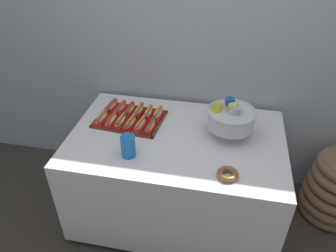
{
  "coord_description": "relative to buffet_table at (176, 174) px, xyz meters",
  "views": [
    {
      "loc": [
        0.29,
        -1.75,
        2.08
      ],
      "look_at": [
        -0.06,
        -0.0,
        0.83
      ],
      "focal_mm": 34.48,
      "sensor_mm": 36.0,
      "label": 1
    }
  ],
  "objects": [
    {
      "name": "hot_dog_4",
      "position": [
        -0.27,
        0.04,
        0.39
      ],
      "size": [
        0.09,
        0.19,
        0.06
      ],
      "color": "red",
      "rests_on": "serving_tray"
    },
    {
      "name": "cup_stack",
      "position": [
        -0.26,
        -0.25,
        0.43
      ],
      "size": [
        0.09,
        0.09,
        0.15
      ],
      "color": "blue",
      "rests_on": "buffet_table"
    },
    {
      "name": "hot_dog_10",
      "position": [
        -0.25,
        0.21,
        0.39
      ],
      "size": [
        0.07,
        0.17,
        0.06
      ],
      "color": "red",
      "rests_on": "serving_tray"
    },
    {
      "name": "hot_dog_8",
      "position": [
        -0.4,
        0.22,
        0.39
      ],
      "size": [
        0.07,
        0.17,
        0.06
      ],
      "color": "#B21414",
      "rests_on": "serving_tray"
    },
    {
      "name": "floor_vase",
      "position": [
        1.22,
        0.22,
        -0.13
      ],
      "size": [
        0.49,
        0.49,
        1.09
      ],
      "color": "brown",
      "rests_on": "ground_plane"
    },
    {
      "name": "donut",
      "position": [
        0.36,
        -0.33,
        0.37
      ],
      "size": [
        0.13,
        0.13,
        0.04
      ],
      "color": "brown",
      "rests_on": "buffet_table"
    },
    {
      "name": "hot_dog_6",
      "position": [
        -0.55,
        0.23,
        0.39
      ],
      "size": [
        0.09,
        0.17,
        0.06
      ],
      "color": "red",
      "rests_on": "serving_tray"
    },
    {
      "name": "hot_dog_1",
      "position": [
        -0.49,
        0.06,
        0.39
      ],
      "size": [
        0.07,
        0.18,
        0.06
      ],
      "color": "#B21414",
      "rests_on": "serving_tray"
    },
    {
      "name": "hot_dog_7",
      "position": [
        -0.48,
        0.23,
        0.39
      ],
      "size": [
        0.08,
        0.17,
        0.06
      ],
      "color": "red",
      "rests_on": "serving_tray"
    },
    {
      "name": "hot_dog_11",
      "position": [
        -0.18,
        0.2,
        0.39
      ],
      "size": [
        0.09,
        0.16,
        0.06
      ],
      "color": "red",
      "rests_on": "serving_tray"
    },
    {
      "name": "hot_dog_2",
      "position": [
        -0.42,
        0.05,
        0.39
      ],
      "size": [
        0.08,
        0.17,
        0.06
      ],
      "color": "red",
      "rests_on": "serving_tray"
    },
    {
      "name": "hot_dog_0",
      "position": [
        -0.57,
        0.07,
        0.39
      ],
      "size": [
        0.08,
        0.19,
        0.06
      ],
      "color": "red",
      "rests_on": "serving_tray"
    },
    {
      "name": "ground_plane",
      "position": [
        0.0,
        0.0,
        -0.39
      ],
      "size": [
        10.0,
        10.0,
        0.0
      ],
      "primitive_type": "plane",
      "color": "#38332D"
    },
    {
      "name": "hot_dog_5",
      "position": [
        -0.19,
        0.03,
        0.39
      ],
      "size": [
        0.07,
        0.17,
        0.06
      ],
      "color": "#B21414",
      "rests_on": "serving_tray"
    },
    {
      "name": "punch_bowl",
      "position": [
        0.35,
        0.09,
        0.49
      ],
      "size": [
        0.33,
        0.33,
        0.25
      ],
      "color": "silver",
      "rests_on": "buffet_table"
    },
    {
      "name": "hot_dog_9",
      "position": [
        -0.33,
        0.21,
        0.39
      ],
      "size": [
        0.08,
        0.17,
        0.06
      ],
      "color": "red",
      "rests_on": "serving_tray"
    },
    {
      "name": "serving_tray",
      "position": [
        -0.37,
        0.13,
        0.36
      ],
      "size": [
        0.51,
        0.4,
        0.01
      ],
      "color": "#56331E",
      "rests_on": "buffet_table"
    },
    {
      "name": "buffet_table",
      "position": [
        0.0,
        0.0,
        0.0
      ],
      "size": [
        1.47,
        0.94,
        0.75
      ],
      "color": "silver",
      "rests_on": "ground_plane"
    },
    {
      "name": "back_wall",
      "position": [
        0.0,
        0.56,
        0.91
      ],
      "size": [
        6.0,
        0.1,
        2.6
      ],
      "primitive_type": "cube",
      "color": "#9EA8B2",
      "rests_on": "ground_plane"
    },
    {
      "name": "hot_dog_3",
      "position": [
        -0.34,
        0.05,
        0.39
      ],
      "size": [
        0.09,
        0.19,
        0.06
      ],
      "color": "#B21414",
      "rests_on": "serving_tray"
    }
  ]
}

